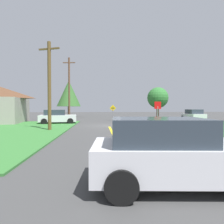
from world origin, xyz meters
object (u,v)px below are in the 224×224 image
object	(u,v)px
stop_sign	(158,109)
car_behind_on_main_road	(172,152)
parked_car_near_building	(57,117)
pine_tree_center	(69,93)
oak_tree_left	(158,98)
utility_pole_near	(49,85)
direction_sign	(113,111)
car_on_crossroad	(193,115)
utility_pole_mid	(69,88)

from	to	relation	value
stop_sign	car_behind_on_main_road	bearing A→B (deg)	60.51
parked_car_near_building	pine_tree_center	size ratio (longest dim) A/B	0.60
car_behind_on_main_road	oak_tree_left	size ratio (longest dim) A/B	0.78
stop_sign	parked_car_near_building	bearing A→B (deg)	-30.30
stop_sign	oak_tree_left	distance (m)	12.83
utility_pole_near	direction_sign	bearing A→B (deg)	61.98
direction_sign	pine_tree_center	bearing A→B (deg)	125.69
car_on_crossroad	utility_pole_near	bearing A→B (deg)	120.97
car_behind_on_main_road	utility_pole_near	bearing A→B (deg)	121.79
parked_car_near_building	utility_pole_near	xyz separation A→B (m)	(0.86, -6.59, 2.91)
utility_pole_mid	direction_sign	bearing A→B (deg)	-8.25
car_behind_on_main_road	oak_tree_left	distance (m)	27.79
car_behind_on_main_road	parked_car_near_building	world-z (taller)	same
car_behind_on_main_road	direction_sign	xyz separation A→B (m)	(0.18, 22.24, 0.60)
pine_tree_center	direction_sign	bearing A→B (deg)	-54.31
stop_sign	parked_car_near_building	world-z (taller)	stop_sign
oak_tree_left	pine_tree_center	size ratio (longest dim) A/B	0.73
direction_sign	utility_pole_near	bearing A→B (deg)	-118.02
car_on_crossroad	pine_tree_center	world-z (taller)	pine_tree_center
car_behind_on_main_road	utility_pole_mid	world-z (taller)	utility_pole_mid
stop_sign	utility_pole_mid	xyz separation A→B (m)	(-10.29, 8.80, 2.94)
utility_pole_near	pine_tree_center	distance (m)	22.36
car_on_crossroad	oak_tree_left	distance (m)	6.90
utility_pole_mid	oak_tree_left	bearing A→B (deg)	13.21
parked_car_near_building	utility_pole_near	bearing A→B (deg)	-90.73
stop_sign	utility_pole_near	distance (m)	10.66
utility_pole_near	oak_tree_left	xyz separation A→B (m)	(13.79, 15.38, -0.21)
stop_sign	car_behind_on_main_road	xyz separation A→B (m)	(-4.19, -14.35, -0.94)
stop_sign	pine_tree_center	size ratio (longest dim) A/B	0.34
utility_pole_near	pine_tree_center	xyz separation A→B (m)	(-2.03, 22.25, 0.96)
parked_car_near_building	direction_sign	xyz separation A→B (m)	(6.79, 4.57, 0.59)
car_on_crossroad	utility_pole_near	xyz separation A→B (m)	(-17.18, -10.03, 2.91)
utility_pole_near	car_behind_on_main_road	bearing A→B (deg)	-62.57
utility_pole_mid	oak_tree_left	world-z (taller)	utility_pole_mid
direction_sign	car_on_crossroad	bearing A→B (deg)	-5.75
utility_pole_near	parked_car_near_building	bearing A→B (deg)	97.40
parked_car_near_building	utility_pole_mid	bearing A→B (deg)	76.48
car_on_crossroad	utility_pole_near	size ratio (longest dim) A/B	0.55
stop_sign	direction_sign	bearing A→B (deg)	-76.25
stop_sign	utility_pole_near	size ratio (longest dim) A/B	0.35
pine_tree_center	stop_sign	bearing A→B (deg)	-57.74
car_behind_on_main_road	car_on_crossroad	distance (m)	24.01
oak_tree_left	car_on_crossroad	bearing A→B (deg)	-57.63
car_on_crossroad	parked_car_near_building	distance (m)	18.36
parked_car_near_building	utility_pole_mid	world-z (taller)	utility_pole_mid
car_on_crossroad	stop_sign	bearing A→B (deg)	133.77
car_behind_on_main_road	utility_pole_mid	xyz separation A→B (m)	(-6.09, 23.15, 3.89)
utility_pole_near	utility_pole_mid	bearing A→B (deg)	91.61
stop_sign	parked_car_near_building	xyz separation A→B (m)	(-10.81, 3.32, -0.94)
utility_pole_near	utility_pole_mid	world-z (taller)	utility_pole_mid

